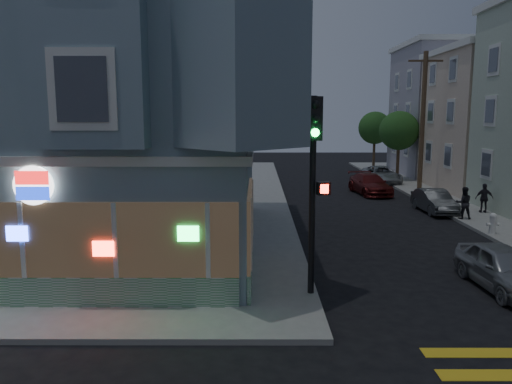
{
  "coord_description": "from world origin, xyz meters",
  "views": [
    {
      "loc": [
        1.27,
        -8.61,
        5.17
      ],
      "look_at": [
        1.23,
        7.41,
        2.68
      ],
      "focal_mm": 35.0,
      "sensor_mm": 36.0,
      "label": 1
    }
  ],
  "objects_px": {
    "pedestrian_b": "(484,198)",
    "traffic_signal": "(314,163)",
    "parked_car_a": "(503,268)",
    "utility_pole": "(423,120)",
    "pedestrian_a": "(464,203)",
    "parked_car_b": "(434,201)",
    "street_tree_far": "(375,128)",
    "street_tree_near": "(399,131)",
    "parked_car_d": "(381,175)",
    "parked_car_c": "(370,184)",
    "fire_hydrant": "(493,223)"
  },
  "relations": [
    {
      "from": "pedestrian_b",
      "to": "traffic_signal",
      "type": "height_order",
      "value": "traffic_signal"
    },
    {
      "from": "parked_car_a",
      "to": "utility_pole",
      "type": "bearing_deg",
      "value": 76.47
    },
    {
      "from": "pedestrian_a",
      "to": "parked_car_b",
      "type": "relative_size",
      "value": 0.42
    },
    {
      "from": "street_tree_far",
      "to": "traffic_signal",
      "type": "relative_size",
      "value": 0.96
    },
    {
      "from": "street_tree_near",
      "to": "parked_car_d",
      "type": "distance_m",
      "value": 3.77
    },
    {
      "from": "street_tree_far",
      "to": "pedestrian_b",
      "type": "distance_m",
      "value": 21.47
    },
    {
      "from": "utility_pole",
      "to": "pedestrian_a",
      "type": "height_order",
      "value": "utility_pole"
    },
    {
      "from": "utility_pole",
      "to": "parked_car_c",
      "type": "distance_m",
      "value": 5.32
    },
    {
      "from": "parked_car_c",
      "to": "fire_hydrant",
      "type": "xyz_separation_m",
      "value": [
        2.64,
        -11.57,
        -0.04
      ]
    },
    {
      "from": "parked_car_c",
      "to": "utility_pole",
      "type": "bearing_deg",
      "value": -2.27
    },
    {
      "from": "street_tree_far",
      "to": "pedestrian_a",
      "type": "height_order",
      "value": "street_tree_far"
    },
    {
      "from": "street_tree_near",
      "to": "pedestrian_a",
      "type": "distance_m",
      "value": 15.12
    },
    {
      "from": "parked_car_c",
      "to": "traffic_signal",
      "type": "height_order",
      "value": "traffic_signal"
    },
    {
      "from": "utility_pole",
      "to": "street_tree_far",
      "type": "bearing_deg",
      "value": 89.18
    },
    {
      "from": "utility_pole",
      "to": "parked_car_b",
      "type": "xyz_separation_m",
      "value": [
        -1.3,
        -6.5,
        -4.18
      ]
    },
    {
      "from": "parked_car_c",
      "to": "fire_hydrant",
      "type": "height_order",
      "value": "parked_car_c"
    },
    {
      "from": "street_tree_near",
      "to": "parked_car_b",
      "type": "xyz_separation_m",
      "value": [
        -1.5,
        -12.5,
        -3.32
      ]
    },
    {
      "from": "utility_pole",
      "to": "street_tree_near",
      "type": "distance_m",
      "value": 6.06
    },
    {
      "from": "pedestrian_a",
      "to": "pedestrian_b",
      "type": "bearing_deg",
      "value": -130.62
    },
    {
      "from": "street_tree_far",
      "to": "parked_car_d",
      "type": "bearing_deg",
      "value": -99.36
    },
    {
      "from": "pedestrian_b",
      "to": "parked_car_b",
      "type": "height_order",
      "value": "pedestrian_b"
    },
    {
      "from": "parked_car_d",
      "to": "street_tree_near",
      "type": "bearing_deg",
      "value": 33.12
    },
    {
      "from": "parked_car_c",
      "to": "parked_car_d",
      "type": "distance_m",
      "value": 5.59
    },
    {
      "from": "street_tree_near",
      "to": "street_tree_far",
      "type": "xyz_separation_m",
      "value": [
        0.0,
        8.0,
        0.0
      ]
    },
    {
      "from": "street_tree_near",
      "to": "parked_car_d",
      "type": "relative_size",
      "value": 1.13
    },
    {
      "from": "parked_car_a",
      "to": "traffic_signal",
      "type": "distance_m",
      "value": 6.67
    },
    {
      "from": "street_tree_far",
      "to": "pedestrian_a",
      "type": "distance_m",
      "value": 23.01
    },
    {
      "from": "pedestrian_a",
      "to": "parked_car_b",
      "type": "bearing_deg",
      "value": -68.33
    },
    {
      "from": "fire_hydrant",
      "to": "parked_car_b",
      "type": "bearing_deg",
      "value": 96.37
    },
    {
      "from": "street_tree_near",
      "to": "traffic_signal",
      "type": "xyz_separation_m",
      "value": [
        -9.38,
        -25.14,
        -0.05
      ]
    },
    {
      "from": "parked_car_a",
      "to": "parked_car_c",
      "type": "xyz_separation_m",
      "value": [
        0.06,
        18.0,
        0.0
      ]
    },
    {
      "from": "parked_car_c",
      "to": "parked_car_a",
      "type": "bearing_deg",
      "value": -97.61
    },
    {
      "from": "utility_pole",
      "to": "street_tree_far",
      "type": "relative_size",
      "value": 1.7
    },
    {
      "from": "street_tree_far",
      "to": "parked_car_c",
      "type": "distance_m",
      "value": 15.09
    },
    {
      "from": "utility_pole",
      "to": "street_tree_far",
      "type": "xyz_separation_m",
      "value": [
        0.2,
        14.0,
        -0.86
      ]
    },
    {
      "from": "pedestrian_b",
      "to": "parked_car_d",
      "type": "xyz_separation_m",
      "value": [
        -2.3,
        12.14,
        -0.25
      ]
    },
    {
      "from": "parked_car_a",
      "to": "pedestrian_b",
      "type": "bearing_deg",
      "value": 65.31
    },
    {
      "from": "traffic_signal",
      "to": "parked_car_a",
      "type": "bearing_deg",
      "value": -2.96
    },
    {
      "from": "utility_pole",
      "to": "parked_car_b",
      "type": "relative_size",
      "value": 2.4
    },
    {
      "from": "parked_car_d",
      "to": "traffic_signal",
      "type": "relative_size",
      "value": 0.85
    },
    {
      "from": "utility_pole",
      "to": "fire_hydrant",
      "type": "xyz_separation_m",
      "value": [
        -0.7,
        -11.88,
        -4.18
      ]
    },
    {
      "from": "parked_car_b",
      "to": "traffic_signal",
      "type": "relative_size",
      "value": 0.68
    },
    {
      "from": "traffic_signal",
      "to": "fire_hydrant",
      "type": "bearing_deg",
      "value": 29.4
    },
    {
      "from": "pedestrian_b",
      "to": "parked_car_c",
      "type": "xyz_separation_m",
      "value": [
        -4.34,
        6.94,
        -0.24
      ]
    },
    {
      "from": "street_tree_near",
      "to": "street_tree_far",
      "type": "distance_m",
      "value": 8.0
    },
    {
      "from": "pedestrian_a",
      "to": "parked_car_c",
      "type": "xyz_separation_m",
      "value": [
        -2.64,
        8.49,
        -0.27
      ]
    },
    {
      "from": "street_tree_near",
      "to": "parked_car_a",
      "type": "distance_m",
      "value": 24.79
    },
    {
      "from": "street_tree_near",
      "to": "parked_car_b",
      "type": "distance_m",
      "value": 13.02
    },
    {
      "from": "pedestrian_a",
      "to": "parked_car_d",
      "type": "height_order",
      "value": "pedestrian_a"
    },
    {
      "from": "pedestrian_b",
      "to": "parked_car_d",
      "type": "distance_m",
      "value": 12.36
    }
  ]
}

